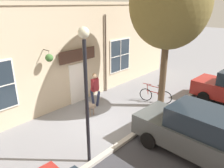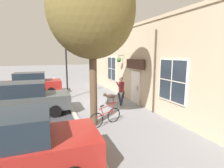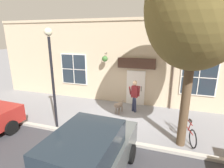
{
  "view_description": "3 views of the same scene",
  "coord_description": "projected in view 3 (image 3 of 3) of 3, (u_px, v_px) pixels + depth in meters",
  "views": [
    {
      "loc": [
        6.37,
        -6.15,
        4.99
      ],
      "look_at": [
        -0.8,
        1.75,
        1.02
      ],
      "focal_mm": 35.0,
      "sensor_mm": 36.0,
      "label": 1
    },
    {
      "loc": [
        3.45,
        10.4,
        3.16
      ],
      "look_at": [
        -0.85,
        -0.2,
        1.22
      ],
      "focal_mm": 28.0,
      "sensor_mm": 36.0,
      "label": 2
    },
    {
      "loc": [
        7.86,
        2.37,
        4.13
      ],
      "look_at": [
        -1.29,
        -0.58,
        1.42
      ],
      "focal_mm": 28.0,
      "sensor_mm": 36.0,
      "label": 3
    }
  ],
  "objects": [
    {
      "name": "storefront_facade",
      "position": [
        127.0,
        62.0,
        10.47
      ],
      "size": [
        0.95,
        18.0,
        5.07
      ],
      "color": "#C6B293",
      "rests_on": "ground_plane"
    },
    {
      "name": "pedestrian_walking",
      "position": [
        135.0,
        93.0,
        9.46
      ],
      "size": [
        0.56,
        0.57,
        1.79
      ],
      "color": "#282D47",
      "rests_on": "ground_plane"
    },
    {
      "name": "leaning_bicycle",
      "position": [
        187.0,
        130.0,
        7.11
      ],
      "size": [
        1.67,
        0.57,
        1.0
      ],
      "color": "black",
      "rests_on": "ground_plane"
    },
    {
      "name": "street_tree_by_curb",
      "position": [
        198.0,
        11.0,
        5.57
      ],
      "size": [
        3.67,
        3.3,
        6.99
      ],
      "color": "brown",
      "rests_on": "ground_plane"
    },
    {
      "name": "parked_car_mid_block",
      "position": [
        88.0,
        160.0,
        4.7
      ],
      "size": [
        4.37,
        2.08,
        1.75
      ],
      "color": "#474C4C",
      "rests_on": "ground_plane"
    },
    {
      "name": "ground_plane",
      "position": [
        115.0,
        118.0,
        9.02
      ],
      "size": [
        90.0,
        90.0,
        0.0
      ],
      "primitive_type": "plane",
      "color": "gray"
    },
    {
      "name": "dog_on_leash",
      "position": [
        119.0,
        105.0,
        9.43
      ],
      "size": [
        1.02,
        0.43,
        0.7
      ],
      "color": "#7F6B5B",
      "rests_on": "ground_plane"
    },
    {
      "name": "street_lamp",
      "position": [
        51.0,
        65.0,
        7.25
      ],
      "size": [
        0.32,
        0.32,
        4.4
      ],
      "color": "black",
      "rests_on": "ground_plane"
    }
  ]
}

